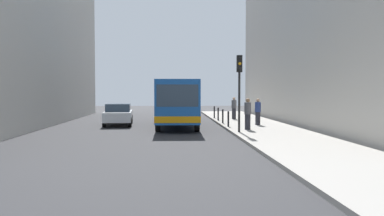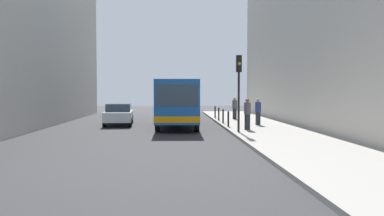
# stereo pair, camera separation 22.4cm
# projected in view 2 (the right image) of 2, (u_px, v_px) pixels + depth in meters

# --- Properties ---
(ground_plane) EXTENTS (80.00, 80.00, 0.00)m
(ground_plane) POSITION_uv_depth(u_px,v_px,m) (172.00, 131.00, 23.93)
(ground_plane) COLOR #2D2D30
(sidewalk) EXTENTS (4.40, 40.00, 0.15)m
(sidewalk) POSITION_uv_depth(u_px,v_px,m) (264.00, 130.00, 24.18)
(sidewalk) COLOR #9E9991
(sidewalk) RESTS_ON ground
(bus) EXTENTS (2.70, 11.06, 3.00)m
(bus) POSITION_uv_depth(u_px,v_px,m) (178.00, 100.00, 27.69)
(bus) COLOR #19519E
(bus) RESTS_ON ground
(car_beside_bus) EXTENTS (2.10, 4.51, 1.48)m
(car_beside_bus) POSITION_uv_depth(u_px,v_px,m) (119.00, 114.00, 28.11)
(car_beside_bus) COLOR silver
(car_beside_bus) RESTS_ON ground
(car_behind_bus) EXTENTS (1.95, 4.44, 1.48)m
(car_behind_bus) POSITION_uv_depth(u_px,v_px,m) (180.00, 108.00, 38.36)
(car_behind_bus) COLOR maroon
(car_behind_bus) RESTS_ON ground
(traffic_light) EXTENTS (0.28, 0.33, 4.10)m
(traffic_light) POSITION_uv_depth(u_px,v_px,m) (239.00, 79.00, 21.85)
(traffic_light) COLOR black
(traffic_light) RESTS_ON sidewalk
(bollard_near) EXTENTS (0.11, 0.11, 0.95)m
(bollard_near) POSITION_uv_depth(u_px,v_px,m) (228.00, 119.00, 25.30)
(bollard_near) COLOR black
(bollard_near) RESTS_ON sidewalk
(bollard_mid) EXTENTS (0.11, 0.11, 0.95)m
(bollard_mid) POSITION_uv_depth(u_px,v_px,m) (223.00, 116.00, 27.93)
(bollard_mid) COLOR black
(bollard_mid) RESTS_ON sidewalk
(bollard_far) EXTENTS (0.11, 0.11, 0.95)m
(bollard_far) POSITION_uv_depth(u_px,v_px,m) (219.00, 114.00, 30.57)
(bollard_far) COLOR black
(bollard_far) RESTS_ON sidewalk
(bollard_farthest) EXTENTS (0.11, 0.11, 0.95)m
(bollard_farthest) POSITION_uv_depth(u_px,v_px,m) (215.00, 112.00, 33.21)
(bollard_farthest) COLOR black
(bollard_farthest) RESTS_ON sidewalk
(pedestrian_near_signal) EXTENTS (0.38, 0.38, 1.79)m
(pedestrian_near_signal) POSITION_uv_depth(u_px,v_px,m) (247.00, 114.00, 23.29)
(pedestrian_near_signal) COLOR #26262D
(pedestrian_near_signal) RESTS_ON sidewalk
(pedestrian_mid_sidewalk) EXTENTS (0.38, 0.38, 1.71)m
(pedestrian_mid_sidewalk) POSITION_uv_depth(u_px,v_px,m) (258.00, 112.00, 26.49)
(pedestrian_mid_sidewalk) COLOR #26262D
(pedestrian_mid_sidewalk) RESTS_ON sidewalk
(pedestrian_far_sidewalk) EXTENTS (0.38, 0.38, 1.71)m
(pedestrian_far_sidewalk) POSITION_uv_depth(u_px,v_px,m) (235.00, 108.00, 32.03)
(pedestrian_far_sidewalk) COLOR #26262D
(pedestrian_far_sidewalk) RESTS_ON sidewalk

